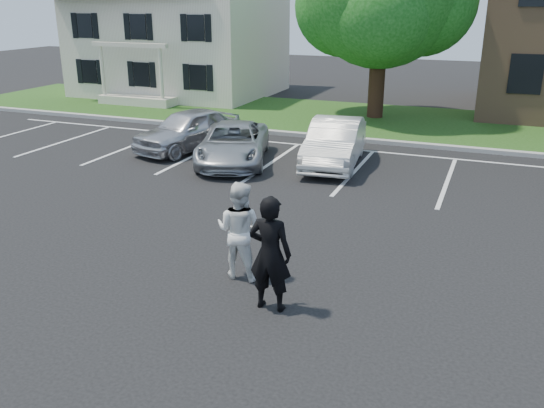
% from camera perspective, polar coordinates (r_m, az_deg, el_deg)
% --- Properties ---
extents(ground_plane, '(90.00, 90.00, 0.00)m').
position_cam_1_polar(ground_plane, '(11.06, -1.93, -7.74)').
color(ground_plane, black).
rests_on(ground_plane, ground).
extents(curb, '(40.00, 0.30, 0.15)m').
position_cam_1_polar(curb, '(21.93, 10.71, 6.10)').
color(curb, gray).
rests_on(curb, ground).
extents(grass_strip, '(44.00, 8.00, 0.08)m').
position_cam_1_polar(grass_strip, '(25.79, 12.49, 7.91)').
color(grass_strip, '#163D0D').
rests_on(grass_strip, ground).
extents(stall_lines, '(34.00, 5.36, 0.01)m').
position_cam_1_polar(stall_lines, '(18.82, 13.02, 3.48)').
color(stall_lines, silver).
rests_on(stall_lines, ground).
extents(house, '(10.30, 9.22, 7.60)m').
position_cam_1_polar(house, '(33.58, -9.15, 17.27)').
color(house, beige).
rests_on(house, ground).
extents(man_black_suit, '(0.77, 0.51, 2.06)m').
position_cam_1_polar(man_black_suit, '(9.74, -0.19, -4.94)').
color(man_black_suit, black).
rests_on(man_black_suit, ground).
extents(man_white_shirt, '(0.94, 0.73, 1.91)m').
position_cam_1_polar(man_white_shirt, '(10.93, -3.26, -2.59)').
color(man_white_shirt, white).
rests_on(man_white_shirt, ground).
extents(car_silver_west, '(2.88, 4.57, 1.45)m').
position_cam_1_polar(car_silver_west, '(20.73, -8.29, 7.31)').
color(car_silver_west, silver).
rests_on(car_silver_west, ground).
extents(car_silver_minivan, '(3.44, 4.99, 1.27)m').
position_cam_1_polar(car_silver_minivan, '(18.93, -3.86, 6.00)').
color(car_silver_minivan, '#A7AAAF').
rests_on(car_silver_minivan, ground).
extents(car_white_sedan, '(2.07, 4.59, 1.46)m').
position_cam_1_polar(car_white_sedan, '(18.70, 6.23, 6.07)').
color(car_white_sedan, silver).
rests_on(car_white_sedan, ground).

